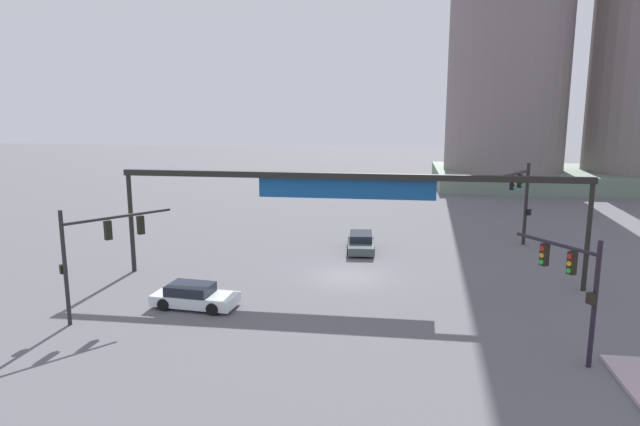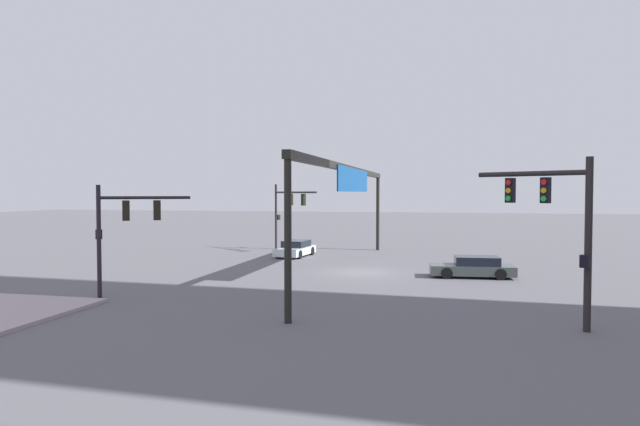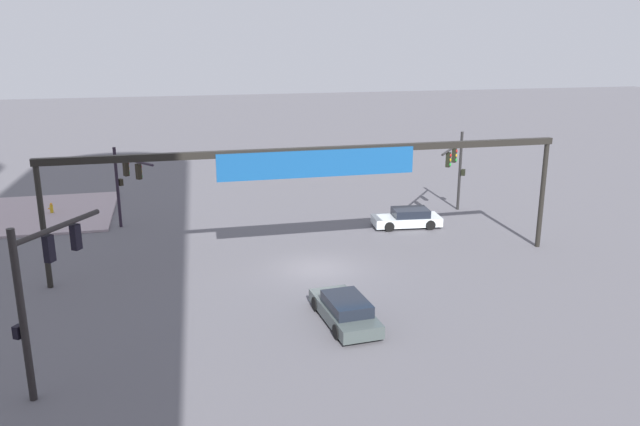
{
  "view_description": "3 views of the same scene",
  "coord_description": "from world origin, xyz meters",
  "px_view_note": "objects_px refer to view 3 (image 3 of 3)",
  "views": [
    {
      "loc": [
        2.93,
        -32.69,
        10.41
      ],
      "look_at": [
        -2.08,
        2.85,
        3.4
      ],
      "focal_mm": 31.6,
      "sensor_mm": 36.0,
      "label": 1
    },
    {
      "loc": [
        33.1,
        5.27,
        4.87
      ],
      "look_at": [
        0.02,
        -2.41,
        3.61
      ],
      "focal_mm": 31.06,
      "sensor_mm": 36.0,
      "label": 2
    },
    {
      "loc": [
        7.23,
        30.82,
        11.99
      ],
      "look_at": [
        -0.58,
        -1.85,
        2.52
      ],
      "focal_mm": 35.46,
      "sensor_mm": 36.0,
      "label": 3
    }
  ],
  "objects_px": {
    "traffic_signal_near_corner": "(125,177)",
    "traffic_signal_opposite_side": "(39,281)",
    "sedan_car_waiting_far": "(407,218)",
    "sedan_car_approaching": "(345,310)",
    "traffic_signal_cross_street": "(456,162)",
    "fire_hydrant_on_curb": "(51,208)"
  },
  "relations": [
    {
      "from": "traffic_signal_opposite_side",
      "to": "traffic_signal_near_corner",
      "type": "bearing_deg",
      "value": 27.01
    },
    {
      "from": "traffic_signal_cross_street",
      "to": "sedan_car_approaching",
      "type": "xyz_separation_m",
      "value": [
        11.85,
        14.63,
        -3.16
      ]
    },
    {
      "from": "traffic_signal_opposite_side",
      "to": "fire_hydrant_on_curb",
      "type": "relative_size",
      "value": 8.61
    },
    {
      "from": "fire_hydrant_on_curb",
      "to": "traffic_signal_cross_street",
      "type": "bearing_deg",
      "value": 166.4
    },
    {
      "from": "traffic_signal_opposite_side",
      "to": "traffic_signal_cross_street",
      "type": "xyz_separation_m",
      "value": [
        -23.34,
        -17.17,
        -0.24
      ]
    },
    {
      "from": "sedan_car_approaching",
      "to": "traffic_signal_near_corner",
      "type": "bearing_deg",
      "value": 26.57
    },
    {
      "from": "fire_hydrant_on_curb",
      "to": "traffic_signal_opposite_side",
      "type": "bearing_deg",
      "value": 98.84
    },
    {
      "from": "sedan_car_waiting_far",
      "to": "traffic_signal_cross_street",
      "type": "bearing_deg",
      "value": -149.74
    },
    {
      "from": "sedan_car_approaching",
      "to": "fire_hydrant_on_curb",
      "type": "xyz_separation_m",
      "value": [
        15.17,
        -21.16,
        -0.09
      ]
    },
    {
      "from": "sedan_car_waiting_far",
      "to": "traffic_signal_near_corner",
      "type": "bearing_deg",
      "value": -5.57
    },
    {
      "from": "traffic_signal_near_corner",
      "to": "traffic_signal_cross_street",
      "type": "xyz_separation_m",
      "value": [
        -21.59,
        1.62,
        0.25
      ]
    },
    {
      "from": "sedan_car_approaching",
      "to": "traffic_signal_cross_street",
      "type": "bearing_deg",
      "value": -43.38
    },
    {
      "from": "traffic_signal_near_corner",
      "to": "sedan_car_approaching",
      "type": "xyz_separation_m",
      "value": [
        -9.74,
        16.25,
        -2.91
      ]
    },
    {
      "from": "traffic_signal_cross_street",
      "to": "sedan_car_approaching",
      "type": "height_order",
      "value": "traffic_signal_cross_street"
    },
    {
      "from": "sedan_car_waiting_far",
      "to": "sedan_car_approaching",
      "type": "bearing_deg",
      "value": 64.32
    },
    {
      "from": "traffic_signal_opposite_side",
      "to": "traffic_signal_cross_street",
      "type": "bearing_deg",
      "value": -21.34
    },
    {
      "from": "traffic_signal_opposite_side",
      "to": "sedan_car_approaching",
      "type": "bearing_deg",
      "value": -45.21
    },
    {
      "from": "traffic_signal_near_corner",
      "to": "traffic_signal_opposite_side",
      "type": "bearing_deg",
      "value": -40.12
    },
    {
      "from": "sedan_car_approaching",
      "to": "fire_hydrant_on_curb",
      "type": "bearing_deg",
      "value": 31.27
    },
    {
      "from": "traffic_signal_near_corner",
      "to": "sedan_car_waiting_far",
      "type": "xyz_separation_m",
      "value": [
        -17.52,
        3.48,
        -2.91
      ]
    },
    {
      "from": "traffic_signal_near_corner",
      "to": "sedan_car_waiting_far",
      "type": "distance_m",
      "value": 18.1
    },
    {
      "from": "sedan_car_waiting_far",
      "to": "traffic_signal_opposite_side",
      "type": "bearing_deg",
      "value": 44.14
    }
  ]
}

